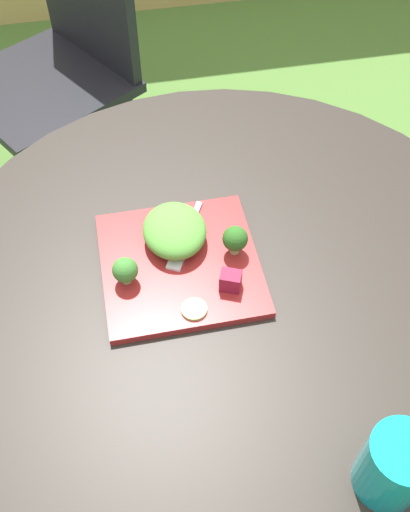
% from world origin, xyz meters
% --- Properties ---
extents(ground_plane, '(12.00, 12.00, 0.00)m').
position_xyz_m(ground_plane, '(0.00, 0.00, 0.00)').
color(ground_plane, '#4C7533').
extents(patio_table, '(1.00, 1.00, 0.71)m').
position_xyz_m(patio_table, '(0.00, 0.00, 0.49)').
color(patio_table, '#28231E').
rests_on(patio_table, ground_plane).
extents(patio_chair, '(0.61, 0.61, 0.90)m').
position_xyz_m(patio_chair, '(-0.26, 1.04, 0.53)').
color(patio_chair, black).
rests_on(patio_chair, ground_plane).
extents(salad_plate, '(0.25, 0.25, 0.01)m').
position_xyz_m(salad_plate, '(-0.08, 0.03, 0.72)').
color(salad_plate, maroon).
rests_on(salad_plate, patio_table).
extents(drinking_glass, '(0.08, 0.08, 0.11)m').
position_xyz_m(drinking_glass, '(0.12, -0.36, 0.76)').
color(drinking_glass, '#0F8C93').
rests_on(drinking_glass, patio_table).
extents(fork, '(0.09, 0.14, 0.00)m').
position_xyz_m(fork, '(-0.06, 0.07, 0.73)').
color(fork, silver).
rests_on(fork, salad_plate).
extents(lettuce_mound, '(0.10, 0.12, 0.05)m').
position_xyz_m(lettuce_mound, '(-0.08, 0.08, 0.75)').
color(lettuce_mound, '#519338').
rests_on(lettuce_mound, salad_plate).
extents(broccoli_floret_0, '(0.04, 0.04, 0.05)m').
position_xyz_m(broccoli_floret_0, '(-0.17, 0.01, 0.76)').
color(broccoli_floret_0, '#99B770').
rests_on(broccoli_floret_0, salad_plate).
extents(broccoli_floret_1, '(0.04, 0.04, 0.05)m').
position_xyz_m(broccoli_floret_1, '(0.02, 0.04, 0.76)').
color(broccoli_floret_1, '#99B770').
rests_on(broccoli_floret_1, salad_plate).
extents(cucumber_slice_0, '(0.04, 0.04, 0.01)m').
position_xyz_m(cucumber_slice_0, '(-0.07, -0.06, 0.73)').
color(cucumber_slice_0, '#8EB766').
rests_on(cucumber_slice_0, salad_plate).
extents(beet_chunk_0, '(0.04, 0.04, 0.03)m').
position_xyz_m(beet_chunk_0, '(-0.01, -0.03, 0.75)').
color(beet_chunk_0, maroon).
rests_on(beet_chunk_0, salad_plate).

